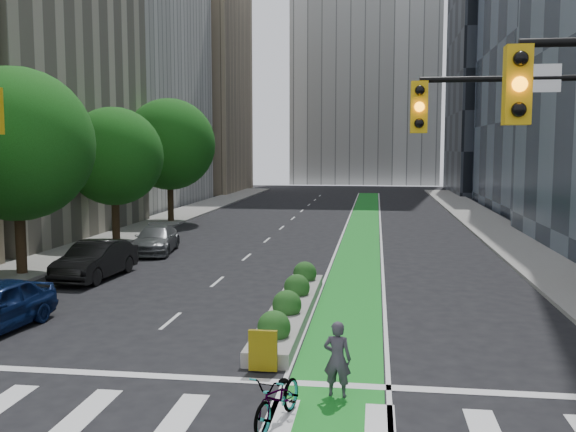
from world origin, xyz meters
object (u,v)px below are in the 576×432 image
(bicycle, at_px, (278,398))
(cyclist, at_px, (337,359))
(parked_car_left_mid, at_px, (95,260))
(parked_car_left_far, at_px, (156,239))
(median_planter, at_px, (291,305))

(bicycle, xyz_separation_m, cyclist, (1.07, 1.56, 0.31))
(cyclist, xyz_separation_m, parked_car_left_mid, (-10.74, 11.37, -0.06))
(parked_car_left_mid, xyz_separation_m, parked_car_left_far, (0.21, 6.80, -0.09))
(cyclist, bearing_deg, bicycle, 64.21)
(cyclist, height_order, parked_car_left_far, cyclist)
(parked_car_left_mid, height_order, parked_car_left_far, parked_car_left_mid)
(median_planter, height_order, parked_car_left_mid, parked_car_left_mid)
(bicycle, distance_m, parked_car_left_mid, 16.15)
(median_planter, distance_m, parked_car_left_mid, 10.13)
(bicycle, bearing_deg, parked_car_left_mid, 142.01)
(parked_car_left_mid, bearing_deg, parked_car_left_far, 92.13)
(median_planter, height_order, parked_car_left_far, parked_car_left_far)
(median_planter, height_order, cyclist, cyclist)
(bicycle, bearing_deg, cyclist, 70.83)
(parked_car_left_far, bearing_deg, bicycle, -72.32)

